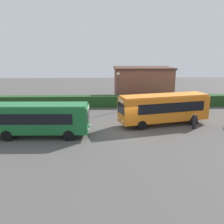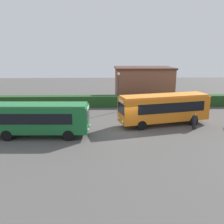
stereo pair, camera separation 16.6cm
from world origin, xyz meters
name	(u,v)px [view 2 (the right image)]	position (x,y,z in m)	size (l,w,h in m)	color
ground_plane	(128,131)	(0.00, 0.00, 0.00)	(102.93, 102.93, 0.00)	#514F4C
bus_green	(40,118)	(-8.34, -1.50, 1.82)	(9.13, 2.78, 3.15)	#19602D
bus_orange	(164,108)	(4.11, 1.98, 1.91)	(10.12, 4.81, 3.33)	orange
person_left	(58,116)	(-7.45, 2.21, 1.02)	(0.48, 0.44, 1.90)	#334C8C
person_center	(195,121)	(6.92, 0.25, 0.87)	(0.51, 0.37, 1.66)	black
hedge_row	(121,101)	(0.00, 11.31, 0.80)	(63.47, 1.57, 1.61)	#214A20
depot_building	(143,83)	(4.25, 17.63, 2.66)	(9.60, 7.13, 5.30)	brown
lamppost	(118,87)	(-0.51, 8.14, 3.27)	(0.36, 0.36, 5.20)	#38383D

